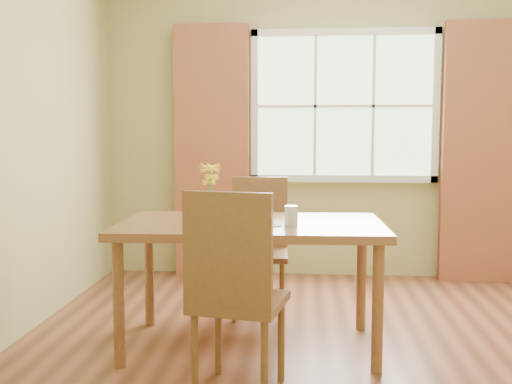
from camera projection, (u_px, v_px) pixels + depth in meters
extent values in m
cube|color=brown|center=(361.00, 354.00, 3.50)|extent=(4.20, 3.80, 0.02)
cube|color=tan|center=(343.00, 124.00, 5.25)|extent=(4.20, 0.02, 2.70)
cube|color=tan|center=(444.00, 106.00, 1.46)|extent=(4.20, 0.02, 2.70)
cube|color=tan|center=(4.00, 120.00, 3.53)|extent=(0.02, 3.80, 2.70)
cube|color=#ADD4A0|center=(344.00, 106.00, 5.21)|extent=(1.50, 0.02, 1.20)
cube|color=white|center=(345.00, 32.00, 5.11)|extent=(1.62, 0.04, 0.06)
cube|color=white|center=(343.00, 179.00, 5.24)|extent=(1.62, 0.04, 0.06)
cube|color=white|center=(254.00, 106.00, 5.24)|extent=(0.06, 0.04, 1.32)
cube|color=white|center=(436.00, 106.00, 5.11)|extent=(0.06, 0.04, 1.32)
cube|color=white|center=(344.00, 106.00, 5.18)|extent=(1.50, 0.03, 0.02)
cube|color=maroon|center=(212.00, 152.00, 5.24)|extent=(0.65, 0.08, 2.20)
cube|color=maroon|center=(481.00, 153.00, 5.06)|extent=(0.65, 0.08, 2.20)
cube|color=brown|center=(251.00, 226.00, 3.52)|extent=(1.57, 0.91, 0.05)
cylinder|color=brown|center=(119.00, 304.00, 3.24)|extent=(0.06, 0.06, 0.71)
cylinder|color=brown|center=(378.00, 308.00, 3.17)|extent=(0.06, 0.06, 0.71)
cylinder|color=brown|center=(149.00, 273.00, 3.95)|extent=(0.06, 0.06, 0.71)
cylinder|color=brown|center=(361.00, 276.00, 3.88)|extent=(0.06, 0.06, 0.71)
cube|color=brown|center=(240.00, 302.00, 2.93)|extent=(0.49, 0.49, 0.04)
cube|color=brown|center=(227.00, 251.00, 2.72)|extent=(0.42, 0.11, 0.54)
cylinder|color=brown|center=(195.00, 358.00, 2.84)|extent=(0.04, 0.04, 0.43)
cylinder|color=brown|center=(264.00, 365.00, 2.75)|extent=(0.04, 0.04, 0.43)
cylinder|color=brown|center=(218.00, 334.00, 3.17)|extent=(0.04, 0.04, 0.43)
cylinder|color=brown|center=(281.00, 340.00, 3.08)|extent=(0.04, 0.04, 0.43)
cube|color=brown|center=(259.00, 255.00, 4.17)|extent=(0.41, 0.41, 0.04)
cube|color=brown|center=(260.00, 212.00, 4.32)|extent=(0.40, 0.05, 0.51)
cylinder|color=brown|center=(234.00, 292.00, 4.03)|extent=(0.03, 0.03, 0.41)
cylinder|color=brown|center=(282.00, 293.00, 4.02)|extent=(0.03, 0.03, 0.41)
cylinder|color=brown|center=(237.00, 280.00, 4.36)|extent=(0.03, 0.03, 0.41)
cylinder|color=brown|center=(282.00, 281.00, 4.34)|extent=(0.03, 0.03, 0.41)
cube|color=beige|center=(235.00, 224.00, 3.44)|extent=(0.54, 0.47, 0.01)
cube|color=#C2DF37|center=(234.00, 223.00, 3.40)|extent=(0.30, 0.30, 0.01)
ellipsoid|color=#D37F47|center=(231.00, 219.00, 3.36)|extent=(0.18, 0.13, 0.05)
ellipsoid|color=#4C8C2D|center=(239.00, 217.00, 3.34)|extent=(0.09, 0.06, 0.01)
cylinder|color=red|center=(231.00, 213.00, 3.36)|extent=(0.09, 0.09, 0.01)
cylinder|color=red|center=(236.00, 212.00, 3.36)|extent=(0.08, 0.08, 0.01)
ellipsoid|color=#D37F47|center=(232.00, 206.00, 3.36)|extent=(0.18, 0.13, 0.06)
cylinder|color=silver|center=(291.00, 215.00, 3.40)|extent=(0.07, 0.07, 0.11)
cylinder|color=silver|center=(291.00, 217.00, 3.40)|extent=(0.07, 0.07, 0.09)
cylinder|color=silver|center=(210.00, 204.00, 3.73)|extent=(0.06, 0.06, 0.16)
cylinder|color=silver|center=(210.00, 210.00, 3.73)|extent=(0.06, 0.06, 0.08)
cylinder|color=#3D7028|center=(210.00, 193.00, 3.72)|extent=(0.01, 0.01, 0.31)
cylinder|color=#3D7028|center=(212.00, 197.00, 3.71)|extent=(0.01, 0.01, 0.25)
cylinder|color=#3D7028|center=(209.00, 199.00, 3.73)|extent=(0.01, 0.01, 0.22)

